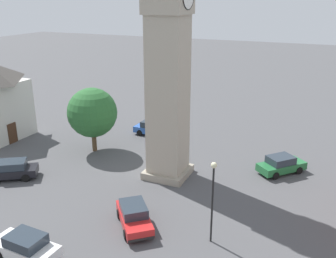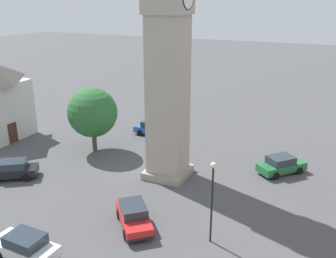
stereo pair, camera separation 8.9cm
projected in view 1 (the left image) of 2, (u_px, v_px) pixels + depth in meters
name	position (u px, v px, depth m)	size (l,w,h in m)	color
ground_plane	(168.00, 175.00, 31.91)	(200.00, 200.00, 0.00)	#4C4C4F
clock_tower	(168.00, 7.00, 27.38)	(4.15, 4.15, 23.06)	gray
car_blue_kerb	(281.00, 165.00, 32.07)	(4.18, 4.03, 1.53)	#236B38
car_silver_kerb	(153.00, 128.00, 40.76)	(1.97, 4.21, 1.53)	#2D5BB7
car_red_corner	(25.00, 246.00, 21.65)	(1.98, 4.21, 1.53)	white
car_white_side	(134.00, 216.00, 24.66)	(4.24, 3.95, 1.53)	red
car_black_far	(12.00, 170.00, 31.11)	(3.67, 4.38, 1.53)	black
pedestrian	(177.00, 146.00, 35.33)	(0.53, 0.33, 1.69)	#706656
tree	(92.00, 113.00, 35.62)	(4.70, 4.70, 6.22)	brown
lamp_post	(213.00, 190.00, 22.16)	(0.36, 0.36, 5.33)	black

